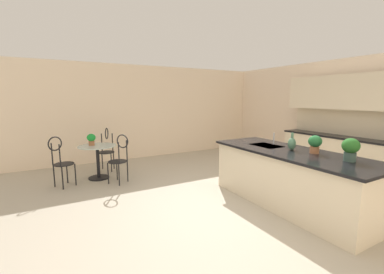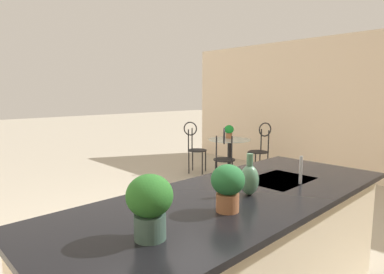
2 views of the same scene
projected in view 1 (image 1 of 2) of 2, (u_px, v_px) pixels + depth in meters
name	position (u px, v px, depth m)	size (l,w,h in m)	color
ground_plane	(237.00, 208.00, 4.15)	(40.00, 40.00, 0.00)	#B2A893
wall_back	(367.00, 117.00, 5.70)	(9.00, 0.12, 2.70)	beige
wall_left_window	(147.00, 112.00, 7.62)	(0.12, 7.80, 2.70)	beige
kitchen_island	(290.00, 178.00, 4.23)	(2.80, 1.06, 0.92)	beige
back_counter_run	(335.00, 153.00, 5.96)	(2.44, 0.64, 1.52)	beige
upper_cabinet_run	(339.00, 92.00, 5.73)	(2.40, 0.36, 0.76)	beige
bistro_table	(98.00, 159.00, 5.60)	(0.80, 0.80, 0.74)	black
chair_near_window	(107.00, 147.00, 6.25)	(0.52, 0.50, 1.04)	black
chair_by_island	(61.00, 159.00, 5.04)	(0.52, 0.52, 1.04)	black
chair_toward_desk	(119.00, 157.00, 5.27)	(0.53, 0.53, 1.04)	black
sink_faucet	(274.00, 139.00, 4.70)	(0.02, 0.02, 0.22)	#B2B5BA
potted_plant_on_table	(91.00, 139.00, 5.57)	(0.18, 0.18, 0.26)	#9E603D
potted_plant_counter_near	(315.00, 143.00, 3.95)	(0.20, 0.20, 0.28)	#9E603D
potted_plant_counter_far	(351.00, 148.00, 3.46)	(0.23, 0.23, 0.32)	#385147
vase_on_counter	(292.00, 143.00, 4.21)	(0.13, 0.13, 0.29)	#4C7A5B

